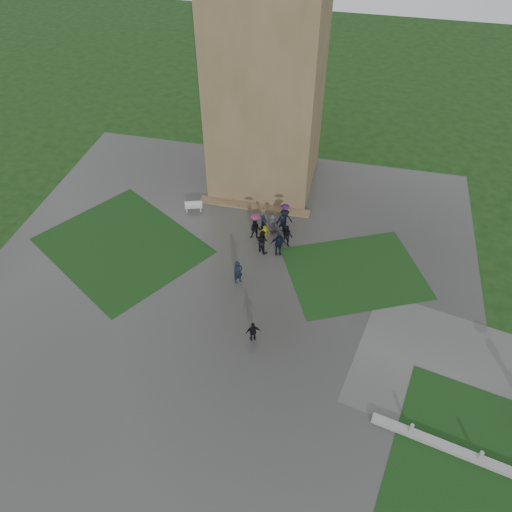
% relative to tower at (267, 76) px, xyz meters
% --- Properties ---
extents(ground, '(120.00, 120.00, 0.00)m').
position_rel_tower_xyz_m(ground, '(0.00, -15.00, -9.00)').
color(ground, black).
extents(plaza, '(34.00, 34.00, 0.02)m').
position_rel_tower_xyz_m(plaza, '(0.00, -13.00, -8.99)').
color(plaza, '#343432').
rests_on(plaza, ground).
extents(lawn_inset_left, '(14.10, 13.46, 0.01)m').
position_rel_tower_xyz_m(lawn_inset_left, '(-8.50, -11.00, -8.97)').
color(lawn_inset_left, black).
rests_on(lawn_inset_left, plaza).
extents(lawn_inset_right, '(11.12, 10.15, 0.01)m').
position_rel_tower_xyz_m(lawn_inset_right, '(8.50, -10.00, -8.97)').
color(lawn_inset_right, black).
rests_on(lawn_inset_right, plaza).
extents(tower, '(8.00, 8.00, 18.00)m').
position_rel_tower_xyz_m(tower, '(0.00, 0.00, 0.00)').
color(tower, brown).
rests_on(tower, ground).
extents(tower_plinth, '(9.00, 0.80, 0.22)m').
position_rel_tower_xyz_m(tower_plinth, '(0.00, -4.40, -8.87)').
color(tower_plinth, brown).
rests_on(tower_plinth, plaza).
extents(bench, '(1.43, 0.82, 0.79)m').
position_rel_tower_xyz_m(bench, '(-4.62, -5.80, -8.57)').
color(bench, beige).
rests_on(bench, plaza).
extents(visitor_cluster, '(3.29, 3.79, 2.40)m').
position_rel_tower_xyz_m(visitor_cluster, '(2.31, -7.95, -7.95)').
color(visitor_cluster, black).
rests_on(visitor_cluster, plaza).
extents(pedestrian_mid, '(0.79, 0.79, 1.84)m').
position_rel_tower_xyz_m(pedestrian_mid, '(0.80, -12.66, -8.06)').
color(pedestrian_mid, black).
rests_on(pedestrian_mid, plaza).
extents(pedestrian_near, '(1.02, 0.82, 1.52)m').
position_rel_tower_xyz_m(pedestrian_near, '(2.91, -17.19, -8.22)').
color(pedestrian_near, black).
rests_on(pedestrian_near, plaza).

